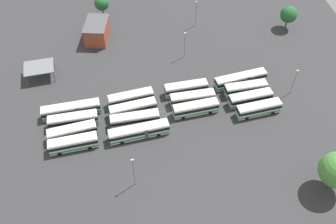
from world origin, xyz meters
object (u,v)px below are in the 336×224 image
at_px(bus_row3_slot0, 71,110).
at_px(bus_row1_slot2, 196,108).
at_px(bus_row0_slot1, 246,88).
at_px(bus_row3_slot1, 73,120).
at_px(bus_row1_slot1, 192,98).
at_px(bus_row3_slot2, 72,132).
at_px(bus_row0_slot2, 250,98).
at_px(lamp_post_mid_lot, 185,44).
at_px(maintenance_shelter, 39,67).
at_px(lamp_post_by_building, 196,13).
at_px(bus_row2_slot3, 139,131).
at_px(bus_row2_slot1, 133,109).
at_px(bus_row0_slot0, 241,79).
at_px(tree_west_edge, 289,14).
at_px(bus_row2_slot0, 131,98).
at_px(bus_row0_slot3, 259,109).
at_px(lamp_post_far_corner, 294,81).
at_px(lamp_post_near_entrance, 134,171).
at_px(tree_south_edge, 102,3).
at_px(bus_row1_slot0, 186,88).
at_px(bus_row3_slot3, 73,143).
at_px(bus_row2_slot2, 135,119).
at_px(depot_building, 97,31).

bearing_deg(bus_row3_slot0, bus_row1_slot2, 173.99).
distance_m(bus_row0_slot1, bus_row3_slot1, 44.44).
bearing_deg(bus_row1_slot2, bus_row1_slot1, -86.71).
bearing_deg(bus_row3_slot2, bus_row3_slot1, -89.56).
bearing_deg(bus_row3_slot1, bus_row1_slot1, -172.67).
relative_size(bus_row0_slot2, lamp_post_mid_lot, 1.35).
relative_size(maintenance_shelter, lamp_post_mid_lot, 1.01).
bearing_deg(lamp_post_by_building, bus_row3_slot2, 48.66).
bearing_deg(lamp_post_by_building, bus_row2_slot3, 64.25).
bearing_deg(bus_row2_slot1, bus_row0_slot0, -166.02).
distance_m(bus_row2_slot1, maintenance_shelter, 29.64).
distance_m(bus_row2_slot1, tree_west_edge, 58.92).
xyz_separation_m(bus_row2_slot0, tree_west_edge, (-50.32, -27.29, 3.11)).
height_order(bus_row0_slot0, bus_row1_slot1, same).
bearing_deg(bus_row3_slot1, bus_row0_slot3, 177.85).
distance_m(bus_row2_slot3, lamp_post_far_corner, 41.72).
distance_m(lamp_post_near_entrance, tree_south_edge, 65.90).
height_order(maintenance_shelter, lamp_post_by_building, lamp_post_by_building).
distance_m(bus_row1_slot1, bus_row2_slot0, 15.64).
bearing_deg(bus_row0_slot0, bus_row2_slot0, 6.84).
height_order(maintenance_shelter, tree_south_edge, tree_south_edge).
bearing_deg(bus_row0_slot2, bus_row1_slot1, -6.72).
xyz_separation_m(lamp_post_near_entrance, tree_south_edge, (6.74, -65.55, -0.65)).
bearing_deg(bus_row1_slot0, bus_row3_slot0, 7.92).
bearing_deg(tree_west_edge, maintenance_shelter, 10.84).
height_order(bus_row0_slot1, lamp_post_far_corner, lamp_post_far_corner).
distance_m(bus_row0_slot2, bus_row2_slot3, 29.75).
bearing_deg(bus_row3_slot3, lamp_post_far_corner, -168.28).
height_order(bus_row0_slot3, bus_row2_slot3, same).
xyz_separation_m(bus_row1_slot1, bus_row2_slot2, (14.97, 5.37, 0.00)).
relative_size(bus_row0_slot3, maintenance_shelter, 1.34).
xyz_separation_m(bus_row2_slot0, bus_row3_slot1, (14.19, 5.71, 0.00)).
bearing_deg(bus_row2_slot2, bus_row3_slot3, 21.33).
xyz_separation_m(bus_row1_slot2, maintenance_shelter, (39.80, -18.48, 1.55)).
height_order(lamp_post_by_building, lamp_post_far_corner, lamp_post_by_building).
bearing_deg(bus_row1_slot0, bus_row1_slot2, 99.95).
xyz_separation_m(bus_row2_slot2, bus_row3_slot1, (14.75, -1.54, -0.00)).
xyz_separation_m(bus_row1_slot0, bus_row2_slot3, (13.08, 13.02, 0.00)).
distance_m(bus_row2_slot0, lamp_post_near_entrance, 24.30).
bearing_deg(tree_west_edge, bus_row3_slot0, 24.38).
xyz_separation_m(bus_row2_slot2, bus_row2_slot3, (-0.81, 3.91, 0.00)).
relative_size(bus_row1_slot1, maintenance_shelter, 1.34).
height_order(bus_row0_slot1, bus_row3_slot0, same).
distance_m(bus_row1_slot0, bus_row1_slot2, 7.39).
xyz_separation_m(lamp_post_far_corner, tree_south_edge, (49.00, -42.78, -0.04)).
xyz_separation_m(bus_row2_slot2, depot_building, (9.27, -35.80, 1.09)).
bearing_deg(maintenance_shelter, bus_row0_slot2, 162.93).
distance_m(bus_row2_slot1, lamp_post_far_corner, 41.66).
bearing_deg(bus_row2_slot2, bus_row2_slot1, -86.08).
height_order(bus_row3_slot3, maintenance_shelter, maintenance_shelter).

